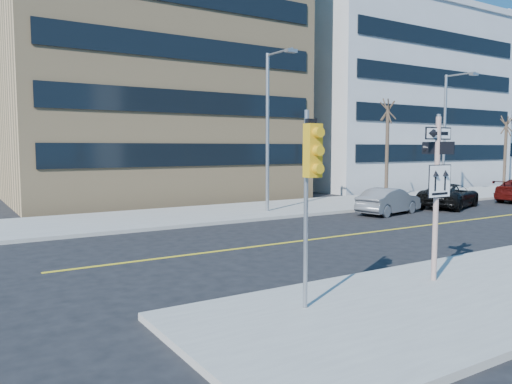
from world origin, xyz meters
TOP-DOWN VIEW (x-y plane):
  - ground at (0.00, 0.00)m, footprint 120.00×120.00m
  - far_sidewalk at (18.00, 12.00)m, footprint 66.00×6.00m
  - road_centerline at (12.00, 4.00)m, footprint 40.00×0.14m
  - sign_pole at (0.00, -2.51)m, footprint 0.92×0.92m
  - traffic_signal at (-4.00, -2.66)m, footprint 0.32×0.45m
  - parked_car_b at (9.17, 7.51)m, footprint 2.22×4.29m
  - parked_car_c at (14.20, 7.67)m, footprint 3.85×5.47m
  - streetlight_a at (4.00, 10.76)m, footprint 0.55×2.25m
  - streetlight_b at (18.00, 10.76)m, footprint 0.55×2.25m
  - street_tree_west at (13.00, 11.30)m, footprint 1.80×1.80m
  - street_tree_east at (26.00, 11.60)m, footprint 1.80×1.80m
  - building_brick at (2.00, 25.00)m, footprint 18.00×18.00m
  - building_grey_mid at (24.00, 24.00)m, footprint 20.00×16.00m
  - building_grey_far at (45.00, 27.00)m, footprint 18.00×18.00m

SIDE VIEW (x-z plane):
  - ground at x=0.00m, z-range 0.00..0.00m
  - road_centerline at x=12.00m, z-range 0.00..0.01m
  - far_sidewalk at x=18.00m, z-range 0.00..0.15m
  - parked_car_b at x=9.17m, z-range 0.00..1.35m
  - parked_car_c at x=14.20m, z-range 0.00..1.39m
  - sign_pole at x=0.00m, z-range 0.41..4.47m
  - traffic_signal at x=-4.00m, z-range 1.03..5.03m
  - streetlight_a at x=4.00m, z-range 0.76..8.76m
  - streetlight_b at x=18.00m, z-range 0.76..8.76m
  - street_tree_east at x=26.00m, z-range 2.07..7.82m
  - street_tree_west at x=13.00m, z-range 2.35..8.70m
  - building_grey_mid at x=24.00m, z-range 0.00..15.00m
  - building_grey_far at x=45.00m, z-range 0.00..16.00m
  - building_brick at x=2.00m, z-range 0.00..18.00m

